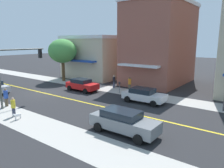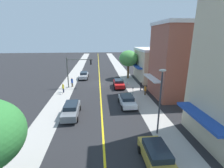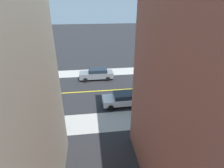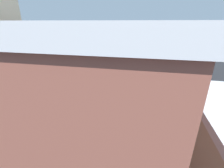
{
  "view_description": "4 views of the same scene",
  "coord_description": "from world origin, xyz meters",
  "px_view_note": "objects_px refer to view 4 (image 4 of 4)",
  "views": [
    {
      "loc": [
        15.03,
        21.55,
        6.12
      ],
      "look_at": [
        -0.26,
        10.16,
        2.26
      ],
      "focal_mm": 34.25,
      "sensor_mm": 36.0,
      "label": 1
    },
    {
      "loc": [
        0.36,
        32.55,
        9.37
      ],
      "look_at": [
        -1.77,
        8.68,
        2.36
      ],
      "focal_mm": 26.02,
      "sensor_mm": 36.0,
      "label": 2
    },
    {
      "loc": [
        -20.07,
        15.02,
        10.44
      ],
      "look_at": [
        -3.02,
        12.76,
        2.31
      ],
      "focal_mm": 28.64,
      "sensor_mm": 36.0,
      "label": 3
    },
    {
      "loc": [
        -22.19,
        5.69,
        11.52
      ],
      "look_at": [
        0.03,
        10.49,
        2.47
      ],
      "focal_mm": 25.01,
      "sensor_mm": 36.0,
      "label": 4
    }
  ],
  "objects_px": {
    "fire_hydrant": "(175,123)",
    "white_sedan_left_curb": "(98,104)",
    "grey_sedan_right_curb": "(97,84)",
    "pedestrian_black_shirt": "(144,125)",
    "pedestrian_blue_shirt": "(165,85)",
    "street_lamp": "(42,83)",
    "red_sedan_left_curb": "(162,111)",
    "small_dog": "(142,84)",
    "traffic_light_mast": "(165,71)",
    "street_tree_left_near": "(51,58)",
    "silver_sedan_right_curb": "(207,93)",
    "parking_meter": "(126,113)",
    "gold_sedan_left_curb": "(28,97)",
    "pedestrian_yellow_shirt": "(147,82)",
    "black_pickup_truck": "(36,78)",
    "pedestrian_orange_shirt": "(123,123)"
  },
  "relations": [
    {
      "from": "parking_meter",
      "to": "street_lamp",
      "type": "relative_size",
      "value": 0.21
    },
    {
      "from": "red_sedan_left_curb",
      "to": "white_sedan_left_curb",
      "type": "relative_size",
      "value": 0.97
    },
    {
      "from": "black_pickup_truck",
      "to": "gold_sedan_left_curb",
      "type": "bearing_deg",
      "value": 119.77
    },
    {
      "from": "gold_sedan_left_curb",
      "to": "red_sedan_left_curb",
      "type": "bearing_deg",
      "value": -179.81
    },
    {
      "from": "parking_meter",
      "to": "street_lamp",
      "type": "height_order",
      "value": "street_lamp"
    },
    {
      "from": "traffic_light_mast",
      "to": "street_lamp",
      "type": "xyz_separation_m",
      "value": [
        -9.9,
        16.43,
        0.18
      ]
    },
    {
      "from": "black_pickup_truck",
      "to": "parking_meter",
      "type": "bearing_deg",
      "value": 156.03
    },
    {
      "from": "red_sedan_left_curb",
      "to": "black_pickup_truck",
      "type": "height_order",
      "value": "black_pickup_truck"
    },
    {
      "from": "fire_hydrant",
      "to": "black_pickup_truck",
      "type": "relative_size",
      "value": 0.13
    },
    {
      "from": "street_tree_left_near",
      "to": "pedestrian_blue_shirt",
      "type": "relative_size",
      "value": 3.7
    },
    {
      "from": "gold_sedan_left_curb",
      "to": "street_tree_left_near",
      "type": "bearing_deg",
      "value": -79.46
    },
    {
      "from": "street_lamp",
      "to": "white_sedan_left_curb",
      "type": "relative_size",
      "value": 1.52
    },
    {
      "from": "traffic_light_mast",
      "to": "pedestrian_black_shirt",
      "type": "height_order",
      "value": "traffic_light_mast"
    },
    {
      "from": "silver_sedan_right_curb",
      "to": "pedestrian_black_shirt",
      "type": "height_order",
      "value": "pedestrian_black_shirt"
    },
    {
      "from": "pedestrian_black_shirt",
      "to": "grey_sedan_right_curb",
      "type": "bearing_deg",
      "value": -64.78
    },
    {
      "from": "pedestrian_yellow_shirt",
      "to": "grey_sedan_right_curb",
      "type": "bearing_deg",
      "value": 126.09
    },
    {
      "from": "gold_sedan_left_curb",
      "to": "small_dog",
      "type": "relative_size",
      "value": 6.21
    },
    {
      "from": "red_sedan_left_curb",
      "to": "silver_sedan_right_curb",
      "type": "distance_m",
      "value": 10.51
    },
    {
      "from": "traffic_light_mast",
      "to": "black_pickup_truck",
      "type": "height_order",
      "value": "traffic_light_mast"
    },
    {
      "from": "fire_hydrant",
      "to": "small_dog",
      "type": "distance_m",
      "value": 12.92
    },
    {
      "from": "pedestrian_black_shirt",
      "to": "silver_sedan_right_curb",
      "type": "bearing_deg",
      "value": -145.67
    },
    {
      "from": "white_sedan_left_curb",
      "to": "street_lamp",
      "type": "bearing_deg",
      "value": 13.2
    },
    {
      "from": "street_lamp",
      "to": "red_sedan_left_curb",
      "type": "height_order",
      "value": "street_lamp"
    },
    {
      "from": "traffic_light_mast",
      "to": "black_pickup_truck",
      "type": "bearing_deg",
      "value": -87.85
    },
    {
      "from": "grey_sedan_right_curb",
      "to": "pedestrian_black_shirt",
      "type": "height_order",
      "value": "pedestrian_black_shirt"
    },
    {
      "from": "parking_meter",
      "to": "pedestrian_black_shirt",
      "type": "height_order",
      "value": "pedestrian_black_shirt"
    },
    {
      "from": "parking_meter",
      "to": "street_lamp",
      "type": "xyz_separation_m",
      "value": [
        -0.1,
        11.22,
        3.15
      ]
    },
    {
      "from": "parking_meter",
      "to": "silver_sedan_right_curb",
      "type": "relative_size",
      "value": 0.29
    },
    {
      "from": "street_lamp",
      "to": "white_sedan_left_curb",
      "type": "distance_m",
      "value": 7.97
    },
    {
      "from": "parking_meter",
      "to": "traffic_light_mast",
      "type": "distance_m",
      "value": 11.5
    },
    {
      "from": "street_tree_left_near",
      "to": "traffic_light_mast",
      "type": "xyz_separation_m",
      "value": [
        -1.96,
        -22.65,
        -0.69
      ]
    },
    {
      "from": "grey_sedan_right_curb",
      "to": "small_dog",
      "type": "height_order",
      "value": "grey_sedan_right_curb"
    },
    {
      "from": "pedestrian_blue_shirt",
      "to": "fire_hydrant",
      "type": "bearing_deg",
      "value": 111.96
    },
    {
      "from": "pedestrian_black_shirt",
      "to": "pedestrian_blue_shirt",
      "type": "height_order",
      "value": "pedestrian_blue_shirt"
    },
    {
      "from": "parking_meter",
      "to": "black_pickup_truck",
      "type": "xyz_separation_m",
      "value": [
        8.87,
        19.57,
        0.03
      ]
    },
    {
      "from": "red_sedan_left_curb",
      "to": "grey_sedan_right_curb",
      "type": "distance_m",
      "value": 13.26
    },
    {
      "from": "street_tree_left_near",
      "to": "pedestrian_blue_shirt",
      "type": "xyz_separation_m",
      "value": [
        -1.04,
        -23.08,
        -3.66
      ]
    },
    {
      "from": "fire_hydrant",
      "to": "white_sedan_left_curb",
      "type": "xyz_separation_m",
      "value": [
        1.87,
        9.99,
        0.4
      ]
    },
    {
      "from": "street_lamp",
      "to": "grey_sedan_right_curb",
      "type": "distance_m",
      "value": 10.75
    },
    {
      "from": "grey_sedan_right_curb",
      "to": "small_dog",
      "type": "xyz_separation_m",
      "value": [
        2.96,
        -8.11,
        -0.45
      ]
    },
    {
      "from": "fire_hydrant",
      "to": "pedestrian_orange_shirt",
      "type": "bearing_deg",
      "value": 107.84
    },
    {
      "from": "pedestrian_black_shirt",
      "to": "pedestrian_orange_shirt",
      "type": "bearing_deg",
      "value": -11.36
    },
    {
      "from": "grey_sedan_right_curb",
      "to": "red_sedan_left_curb",
      "type": "bearing_deg",
      "value": 146.6
    },
    {
      "from": "street_lamp",
      "to": "white_sedan_left_curb",
      "type": "height_order",
      "value": "street_lamp"
    },
    {
      "from": "street_tree_left_near",
      "to": "fire_hydrant",
      "type": "bearing_deg",
      "value": -117.15
    },
    {
      "from": "street_lamp",
      "to": "gold_sedan_left_curb",
      "type": "xyz_separation_m",
      "value": [
        1.58,
        4.2,
        -3.25
      ]
    },
    {
      "from": "small_dog",
      "to": "traffic_light_mast",
      "type": "bearing_deg",
      "value": -127.99
    },
    {
      "from": "street_lamp",
      "to": "pedestrian_yellow_shirt",
      "type": "height_order",
      "value": "street_lamp"
    },
    {
      "from": "street_tree_left_near",
      "to": "small_dog",
      "type": "height_order",
      "value": "street_tree_left_near"
    },
    {
      "from": "fire_hydrant",
      "to": "white_sedan_left_curb",
      "type": "height_order",
      "value": "white_sedan_left_curb"
    }
  ]
}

